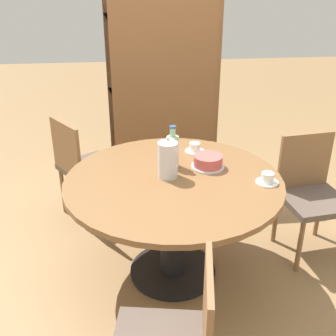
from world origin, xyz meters
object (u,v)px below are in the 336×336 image
Objects in this scene: cake_main at (208,162)px; chair_c at (311,192)px; chair_a at (84,165)px; cup_a at (195,148)px; water_bottle at (173,150)px; coffee_pot at (168,159)px; cup_b at (267,179)px; bookshelf at (163,87)px.

chair_c is at bearing 3.16° from cake_main.
chair_a is at bearing 142.50° from cake_main.
water_bottle is at bearing -130.18° from cup_a.
cake_main is at bearing 20.13° from coffee_pot.
coffee_pot reaches higher than chair_a.
chair_c reaches higher than cup_a.
cup_a is at bearing 158.16° from chair_c.
cake_main is (-0.76, -0.04, 0.30)m from chair_c.
water_bottle reaches higher than cake_main.
chair_c is 0.82m from cake_main.
water_bottle is 0.24m from cake_main.
cup_b is (-0.45, -0.30, 0.28)m from chair_c.
bookshelf reaches higher than chair_a.
cake_main is (0.23, -0.04, -0.07)m from water_bottle.
bookshelf is (-0.92, 1.33, 0.43)m from chair_c.
chair_c is at bearing 33.50° from cup_b.
chair_c is 1.11m from coffee_pot.
water_bottle is at bearing 71.44° from coffee_pot.
cake_main reaches higher than cup_a.
coffee_pot is 1.92× the size of cup_b.
bookshelf is 1.48m from coffee_pot.
chair_a is at bearing 127.80° from coffee_pot.
cake_main reaches higher than cup_b.
chair_c is 0.46× the size of bookshelf.
bookshelf reaches higher than cup_b.
chair_a is 0.46× the size of bookshelf.
water_bottle is (0.64, -0.63, 0.37)m from chair_a.
cup_a is at bearing 95.97° from bookshelf.
bookshelf is 13.49× the size of cup_a.
chair_c is at bearing 7.83° from coffee_pot.
chair_a is 0.97m from water_bottle.
coffee_pot is 0.62m from cup_b.
water_bottle is (0.05, 0.14, -0.01)m from coffee_pot.
cake_main is 0.41m from cup_b.
chair_a reaches higher than cup_a.
cake_main is at bearing 176.28° from chair_c.
cup_a is (-0.04, 0.26, -0.01)m from cake_main.
bookshelf reaches higher than coffee_pot.
bookshelf is 8.63× the size of cake_main.
cup_a and cup_b have the same top height.
chair_a is 1.53m from cup_b.
cup_b is (0.54, -0.29, -0.09)m from water_bottle.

